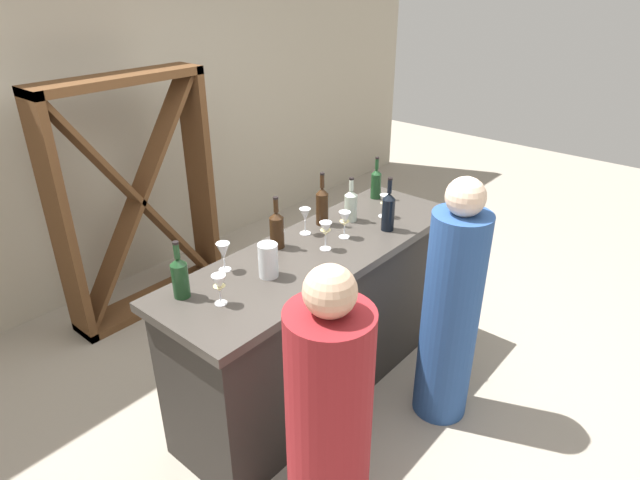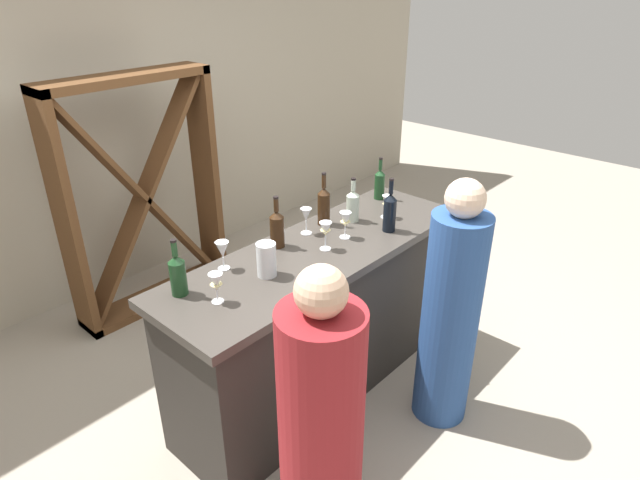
# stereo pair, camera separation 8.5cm
# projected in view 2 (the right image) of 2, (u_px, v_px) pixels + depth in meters

# --- Properties ---
(ground_plane) EXTENTS (12.00, 12.00, 0.00)m
(ground_plane) POSITION_uv_depth(u_px,v_px,m) (320.00, 383.00, 3.54)
(ground_plane) COLOR #9E9384
(back_wall) EXTENTS (8.00, 0.10, 2.80)m
(back_wall) POSITION_uv_depth(u_px,v_px,m) (112.00, 114.00, 4.22)
(back_wall) COLOR #B2A893
(back_wall) RESTS_ON ground
(bar_counter) EXTENTS (2.04, 0.65, 1.00)m
(bar_counter) POSITION_uv_depth(u_px,v_px,m) (320.00, 319.00, 3.31)
(bar_counter) COLOR #2A2723
(bar_counter) RESTS_ON ground
(wine_rack) EXTENTS (1.22, 0.28, 1.79)m
(wine_rack) POSITION_uv_depth(u_px,v_px,m) (143.00, 198.00, 4.03)
(wine_rack) COLOR brown
(wine_rack) RESTS_ON ground
(wine_bottle_leftmost_olive_green) EXTENTS (0.08, 0.08, 0.30)m
(wine_bottle_leftmost_olive_green) POSITION_uv_depth(u_px,v_px,m) (178.00, 274.00, 2.60)
(wine_bottle_leftmost_olive_green) COLOR #193D1E
(wine_bottle_leftmost_olive_green) RESTS_ON bar_counter
(wine_bottle_second_left_amber_brown) EXTENTS (0.08, 0.08, 0.31)m
(wine_bottle_second_left_amber_brown) POSITION_uv_depth(u_px,v_px,m) (277.00, 228.00, 3.05)
(wine_bottle_second_left_amber_brown) COLOR #331E0F
(wine_bottle_second_left_amber_brown) RESTS_ON bar_counter
(wine_bottle_center_amber_brown) EXTENTS (0.08, 0.08, 0.34)m
(wine_bottle_center_amber_brown) POSITION_uv_depth(u_px,v_px,m) (324.00, 205.00, 3.32)
(wine_bottle_center_amber_brown) COLOR #331E0F
(wine_bottle_center_amber_brown) RESTS_ON bar_counter
(wine_bottle_second_right_clear_pale) EXTENTS (0.08, 0.08, 0.28)m
(wine_bottle_second_right_clear_pale) POSITION_uv_depth(u_px,v_px,m) (353.00, 205.00, 3.37)
(wine_bottle_second_right_clear_pale) COLOR #B7C6B2
(wine_bottle_second_right_clear_pale) RESTS_ON bar_counter
(wine_bottle_rightmost_near_black) EXTENTS (0.08, 0.08, 0.33)m
(wine_bottle_rightmost_near_black) POSITION_uv_depth(u_px,v_px,m) (390.00, 211.00, 3.23)
(wine_bottle_rightmost_near_black) COLOR black
(wine_bottle_rightmost_near_black) RESTS_ON bar_counter
(wine_bottle_far_right_olive_green) EXTENTS (0.07, 0.07, 0.29)m
(wine_bottle_far_right_olive_green) POSITION_uv_depth(u_px,v_px,m) (380.00, 183.00, 3.69)
(wine_bottle_far_right_olive_green) COLOR #193D1E
(wine_bottle_far_right_olive_green) RESTS_ON bar_counter
(wine_glass_near_left) EXTENTS (0.07, 0.07, 0.17)m
(wine_glass_near_left) POSITION_uv_depth(u_px,v_px,m) (325.00, 230.00, 3.02)
(wine_glass_near_left) COLOR white
(wine_glass_near_left) RESTS_ON bar_counter
(wine_glass_near_center) EXTENTS (0.07, 0.07, 0.15)m
(wine_glass_near_center) POSITION_uv_depth(u_px,v_px,m) (387.00, 203.00, 3.42)
(wine_glass_near_center) COLOR white
(wine_glass_near_center) RESTS_ON bar_counter
(wine_glass_near_right) EXTENTS (0.07, 0.07, 0.16)m
(wine_glass_near_right) POSITION_uv_depth(u_px,v_px,m) (345.00, 221.00, 3.16)
(wine_glass_near_right) COLOR white
(wine_glass_near_right) RESTS_ON bar_counter
(wine_glass_far_left) EXTENTS (0.07, 0.07, 0.16)m
(wine_glass_far_left) POSITION_uv_depth(u_px,v_px,m) (216.00, 283.00, 2.54)
(wine_glass_far_left) COLOR white
(wine_glass_far_left) RESTS_ON bar_counter
(wine_glass_far_center) EXTENTS (0.07, 0.07, 0.16)m
(wine_glass_far_center) POSITION_uv_depth(u_px,v_px,m) (306.00, 216.00, 3.20)
(wine_glass_far_center) COLOR white
(wine_glass_far_center) RESTS_ON bar_counter
(wine_glass_far_right) EXTENTS (0.07, 0.07, 0.16)m
(wine_glass_far_right) POSITION_uv_depth(u_px,v_px,m) (222.00, 250.00, 2.83)
(wine_glass_far_right) COLOR white
(wine_glass_far_right) RESTS_ON bar_counter
(water_pitcher) EXTENTS (0.10, 0.10, 0.18)m
(water_pitcher) POSITION_uv_depth(u_px,v_px,m) (266.00, 259.00, 2.78)
(water_pitcher) COLOR silver
(water_pitcher) RESTS_ON bar_counter
(person_left_guest) EXTENTS (0.41, 0.41, 1.47)m
(person_left_guest) POSITION_uv_depth(u_px,v_px,m) (321.00, 430.00, 2.30)
(person_left_guest) COLOR maroon
(person_left_guest) RESTS_ON ground
(person_center_guest) EXTENTS (0.38, 0.38, 1.50)m
(person_center_guest) POSITION_uv_depth(u_px,v_px,m) (450.00, 315.00, 3.01)
(person_center_guest) COLOR #284C8C
(person_center_guest) RESTS_ON ground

